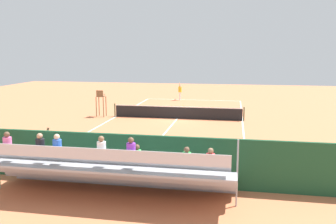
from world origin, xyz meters
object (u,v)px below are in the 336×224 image
Objects in this scene: bleacher_stand at (110,170)px; umpire_chair at (101,100)px; tennis_player at (180,91)px; tennis_racket at (173,99)px; tennis_ball_near at (183,105)px; courtside_bench at (169,166)px; line_judge at (45,149)px; tennis_net at (177,112)px; equipment_bag at (120,172)px.

bleacher_stand is 4.23× the size of umpire_chair.
tennis_player is 1.38m from tennis_racket.
tennis_racket is at bearing -69.22° from tennis_ball_near.
courtside_bench is 0.93× the size of tennis_player.
tennis_racket is at bearing -93.69° from line_judge.
tennis_player reaches higher than tennis_ball_near.
line_judge is at bearing 84.30° from tennis_player.
tennis_net is 5.72× the size of courtside_bench.
umpire_chair is at bearing 50.93° from tennis_ball_near.
line_judge is (-2.41, 13.09, -0.30)m from umpire_chair.
line_judge is (3.45, -0.11, 0.84)m from equipment_bag.
equipment_bag is at bearing 3.53° from courtside_bench.
courtside_bench is (-1.77, -2.15, -0.44)m from bleacher_stand.
equipment_bag is 24.11m from tennis_player.
tennis_player is at bearing -95.70° from line_judge.
line_judge is (5.53, 0.02, 0.46)m from courtside_bench.
tennis_player is at bearing 148.63° from tennis_racket.
bleacher_stand is at bearing 50.43° from courtside_bench.
line_judge is (3.75, -2.13, 0.02)m from bleacher_stand.
umpire_chair is 15.32m from courtside_bench.
courtside_bench is 2.12m from equipment_bag.
tennis_net is 13.41m from equipment_bag.
tennis_net is 11.44× the size of equipment_bag.
bleacher_stand is 2.82m from courtside_bench.
tennis_racket is (2.21, -11.17, -0.49)m from tennis_net.
line_judge is at bearing 0.18° from courtside_bench.
tennis_player is at bearing -87.49° from equipment_bag.
tennis_player reaches higher than courtside_bench.
tennis_racket is at bearing -109.33° from umpire_chair.
umpire_chair is 13.32m from line_judge.
tennis_player is at bearing -82.53° from tennis_net.
umpire_chair is 12.11m from tennis_racket.
tennis_net is 10.78m from tennis_player.
tennis_player reaches higher than tennis_net.
equipment_bag is at bearing 94.35° from tennis_racket.
tennis_racket is at bearing -80.82° from courtside_bench.
umpire_chair is 32.42× the size of tennis_ball_near.
bleacher_stand reaches higher than courtside_bench.
tennis_net is 13.83m from line_judge.
tennis_net is 1.14× the size of bleacher_stand.
tennis_ball_near is at bearing -83.51° from courtside_bench.
umpire_chair is at bearing -66.08° from equipment_bag.
line_judge reaches higher than tennis_racket.
equipment_bag is (-5.86, 13.21, -1.13)m from umpire_chair.
tennis_racket is at bearing -85.65° from equipment_bag.
equipment_bag is at bearing 113.92° from umpire_chair.
bleacher_stand is 4.32m from line_judge.
tennis_net is 5.35× the size of tennis_player.
tennis_net is 11.40m from tennis_racket.
tennis_player reaches higher than equipment_bag.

